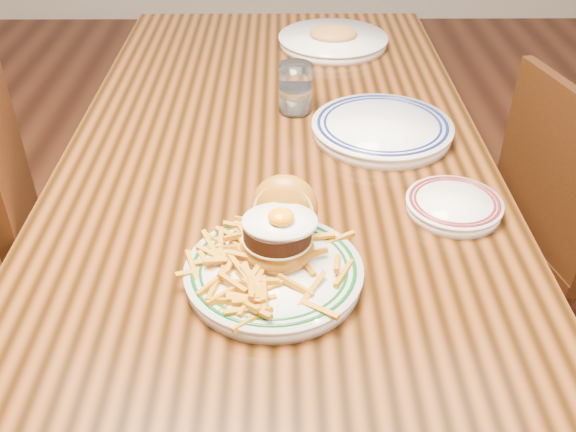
{
  "coord_description": "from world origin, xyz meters",
  "views": [
    {
      "loc": [
        0.02,
        -1.17,
        1.39
      ],
      "look_at": [
        0.02,
        -0.42,
        0.86
      ],
      "focal_mm": 40.0,
      "sensor_mm": 36.0,
      "label": 1
    }
  ],
  "objects_px": {
    "chair_right": "(573,222)",
    "table": "(277,175)",
    "main_plate": "(276,256)",
    "side_plate": "(454,205)"
  },
  "relations": [
    {
      "from": "chair_right",
      "to": "side_plate",
      "type": "height_order",
      "value": "chair_right"
    },
    {
      "from": "table",
      "to": "side_plate",
      "type": "relative_size",
      "value": 9.66
    },
    {
      "from": "main_plate",
      "to": "side_plate",
      "type": "bearing_deg",
      "value": 38.15
    },
    {
      "from": "main_plate",
      "to": "side_plate",
      "type": "height_order",
      "value": "main_plate"
    },
    {
      "from": "table",
      "to": "side_plate",
      "type": "distance_m",
      "value": 0.42
    },
    {
      "from": "chair_right",
      "to": "side_plate",
      "type": "distance_m",
      "value": 0.68
    },
    {
      "from": "table",
      "to": "chair_right",
      "type": "relative_size",
      "value": 1.97
    },
    {
      "from": "chair_right",
      "to": "table",
      "type": "bearing_deg",
      "value": -2.89
    },
    {
      "from": "chair_right",
      "to": "main_plate",
      "type": "xyz_separation_m",
      "value": [
        -0.74,
        -0.56,
        0.35
      ]
    },
    {
      "from": "main_plate",
      "to": "side_plate",
      "type": "distance_m",
      "value": 0.35
    }
  ]
}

